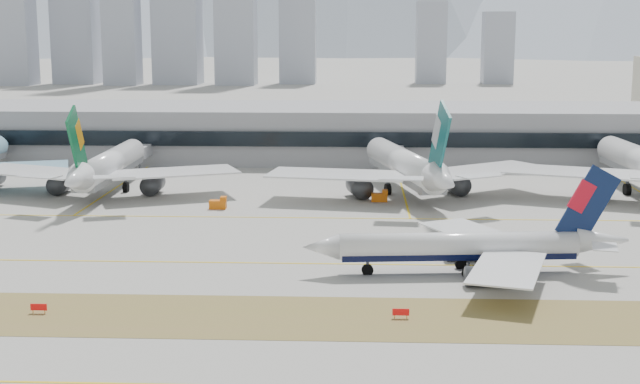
{
  "coord_description": "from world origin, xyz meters",
  "views": [
    {
      "loc": [
        16.79,
        -143.59,
        37.4
      ],
      "look_at": [
        9.66,
        18.0,
        7.5
      ],
      "focal_mm": 50.0,
      "sensor_mm": 36.0,
      "label": 1
    }
  ],
  "objects_px": {
    "taxiing_airliner": "(470,247)",
    "terminal": "(302,132)",
    "widebody_cathay": "(407,167)",
    "widebody_eva": "(107,167)"
  },
  "relations": [
    {
      "from": "widebody_cathay",
      "to": "taxiing_airliner",
      "type": "bearing_deg",
      "value": 172.71
    },
    {
      "from": "widebody_eva",
      "to": "terminal",
      "type": "distance_m",
      "value": 72.04
    },
    {
      "from": "widebody_cathay",
      "to": "terminal",
      "type": "xyz_separation_m",
      "value": [
        -27.65,
        58.88,
        1.17
      ]
    },
    {
      "from": "taxiing_airliner",
      "to": "widebody_cathay",
      "type": "bearing_deg",
      "value": -89.94
    },
    {
      "from": "taxiing_airliner",
      "to": "terminal",
      "type": "distance_m",
      "value": 128.91
    },
    {
      "from": "taxiing_airliner",
      "to": "widebody_eva",
      "type": "xyz_separation_m",
      "value": [
        -74.81,
        64.9,
        1.84
      ]
    },
    {
      "from": "widebody_cathay",
      "to": "terminal",
      "type": "distance_m",
      "value": 65.06
    },
    {
      "from": "widebody_eva",
      "to": "widebody_cathay",
      "type": "distance_m",
      "value": 68.42
    },
    {
      "from": "taxiing_airliner",
      "to": "terminal",
      "type": "bearing_deg",
      "value": -80.2
    },
    {
      "from": "widebody_eva",
      "to": "widebody_cathay",
      "type": "xyz_separation_m",
      "value": [
        68.41,
        0.51,
        0.37
      ]
    }
  ]
}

